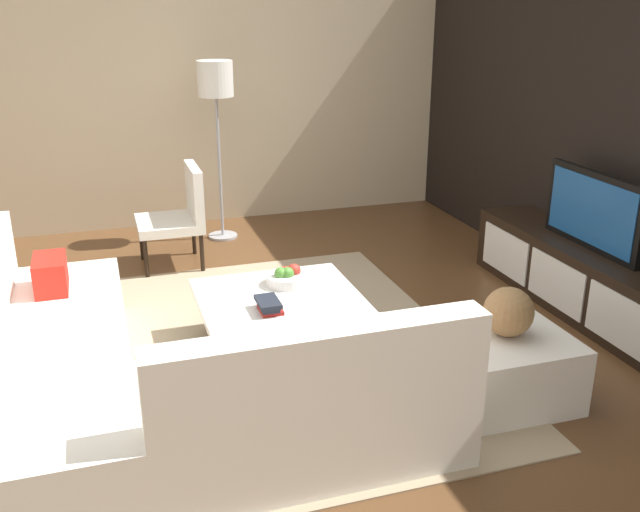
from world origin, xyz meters
name	(u,v)px	position (x,y,z in m)	size (l,w,h in m)	color
ground_plane	(269,357)	(0.00, 0.00, 0.00)	(14.00, 14.00, 0.00)	brown
side_wall_left	(208,84)	(-3.20, 0.20, 1.40)	(0.12, 5.20, 2.80)	beige
area_rug	(266,350)	(-0.10, 0.00, 0.01)	(3.21, 2.56, 0.01)	tan
media_console	(584,280)	(0.00, 2.40, 0.25)	(2.23, 0.49, 0.50)	black
television	(593,211)	(0.00, 2.40, 0.78)	(1.00, 0.06, 0.56)	black
sectional_couch	(138,378)	(0.54, -0.85, 0.29)	(2.49, 2.44, 0.84)	white
coffee_table	(280,321)	(-0.10, 0.10, 0.20)	(0.95, 1.04, 0.38)	black
accent_chair_near	(180,211)	(-1.90, -0.30, 0.49)	(0.56, 0.54, 0.87)	black
floor_lamp	(216,90)	(-2.54, 0.16, 1.42)	(0.33, 0.33, 1.68)	#A5A5AA
ottoman	(503,366)	(0.88, 1.18, 0.20)	(0.70, 0.70, 0.40)	white
fruit_bowl	(287,277)	(-0.28, 0.20, 0.43)	(0.28, 0.28, 0.14)	silver
decorative_ball	(509,312)	(0.88, 1.18, 0.54)	(0.29, 0.29, 0.29)	#997247
book_stack	(269,305)	(0.12, -0.02, 0.42)	(0.22, 0.15, 0.08)	maroon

